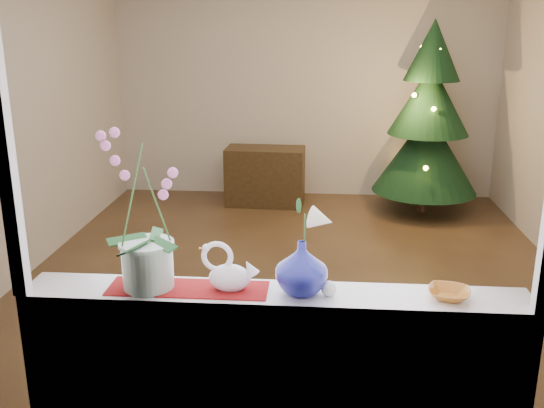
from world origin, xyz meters
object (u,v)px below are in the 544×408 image
(paperweight, at_px, (329,289))
(xmas_tree, at_px, (428,119))
(blue_vase, at_px, (302,264))
(side_table, at_px, (265,176))
(swan, at_px, (229,268))
(amber_dish, at_px, (449,294))
(orchid_pot, at_px, (144,211))

(paperweight, height_order, xmas_tree, xmas_tree)
(blue_vase, height_order, paperweight, blue_vase)
(blue_vase, distance_m, side_table, 4.46)
(swan, relative_size, amber_dish, 1.68)
(orchid_pot, bearing_deg, swan, 0.33)
(orchid_pot, relative_size, blue_vase, 2.61)
(blue_vase, xyz_separation_m, side_table, (-0.55, 4.37, -0.72))
(orchid_pot, bearing_deg, side_table, 88.51)
(paperweight, distance_m, amber_dish, 0.51)
(amber_dish, distance_m, xmas_tree, 4.28)
(amber_dish, xyz_separation_m, side_table, (-1.18, 4.38, -0.61))
(paperweight, bearing_deg, side_table, 98.72)
(swan, distance_m, side_table, 4.43)
(blue_vase, distance_m, paperweight, 0.16)
(blue_vase, bearing_deg, side_table, 97.23)
(swan, relative_size, side_table, 0.28)
(paperweight, relative_size, xmas_tree, 0.03)
(orchid_pot, height_order, amber_dish, orchid_pot)
(swan, height_order, blue_vase, blue_vase)
(xmas_tree, height_order, side_table, xmas_tree)
(paperweight, distance_m, side_table, 4.49)
(swan, bearing_deg, paperweight, -19.23)
(blue_vase, bearing_deg, orchid_pot, -179.80)
(orchid_pot, xyz_separation_m, paperweight, (0.79, -0.02, -0.32))
(blue_vase, relative_size, side_table, 0.30)
(xmas_tree, bearing_deg, paperweight, -104.61)
(swan, xyz_separation_m, paperweight, (0.43, -0.02, -0.07))
(blue_vase, relative_size, amber_dish, 1.82)
(orchid_pot, xyz_separation_m, swan, (0.36, 0.00, -0.25))
(swan, xyz_separation_m, amber_dish, (0.93, -0.01, -0.09))
(swan, relative_size, blue_vase, 0.92)
(orchid_pot, relative_size, side_table, 0.79)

